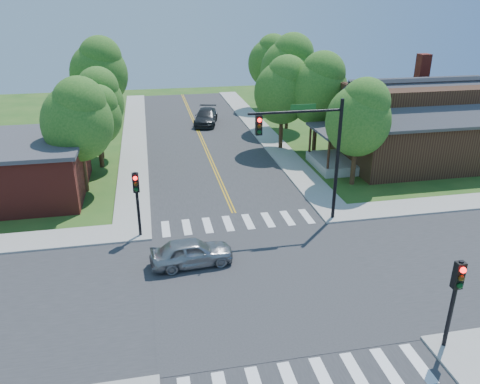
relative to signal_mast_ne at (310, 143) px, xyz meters
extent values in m
plane|color=#25541A|center=(-3.91, -5.59, -4.85)|extent=(100.00, 100.00, 0.00)
cube|color=#2D2D30|center=(-3.91, -5.59, -4.83)|extent=(10.00, 90.00, 0.04)
cube|color=#2D2D30|center=(-3.91, -5.59, -4.83)|extent=(90.00, 10.00, 0.04)
cube|color=#2D2D30|center=(-3.91, -5.59, -4.85)|extent=(10.20, 10.20, 0.06)
cube|color=#9E9B93|center=(2.19, 19.41, -4.78)|extent=(2.20, 40.00, 0.14)
cube|color=#9E9B93|center=(-10.01, 19.41, -4.78)|extent=(2.20, 40.00, 0.14)
cube|color=white|center=(-8.11, 0.61, -4.80)|extent=(0.45, 2.00, 0.01)
cube|color=white|center=(-6.91, 0.61, -4.80)|extent=(0.45, 2.00, 0.01)
cube|color=white|center=(-5.71, 0.61, -4.80)|extent=(0.45, 2.00, 0.01)
cube|color=white|center=(-4.51, 0.61, -4.80)|extent=(0.45, 2.00, 0.01)
cube|color=white|center=(-3.31, 0.61, -4.80)|extent=(0.45, 2.00, 0.01)
cube|color=white|center=(-2.11, 0.61, -4.80)|extent=(0.45, 2.00, 0.01)
cube|color=white|center=(-0.91, 0.61, -4.80)|extent=(0.45, 2.00, 0.01)
cube|color=white|center=(0.29, 0.61, -4.80)|extent=(0.45, 2.00, 0.01)
cube|color=white|center=(-4.51, -11.79, -4.80)|extent=(0.45, 2.00, 0.01)
cube|color=white|center=(-3.31, -11.79, -4.80)|extent=(0.45, 2.00, 0.01)
cube|color=white|center=(-2.11, -11.79, -4.80)|extent=(0.45, 2.00, 0.01)
cube|color=white|center=(-0.91, -11.79, -4.80)|extent=(0.45, 2.00, 0.01)
cube|color=white|center=(0.29, -11.79, -4.80)|extent=(0.45, 2.00, 0.01)
cube|color=gold|center=(-4.01, 20.66, -4.80)|extent=(0.10, 37.50, 0.01)
cube|color=gold|center=(-3.81, 20.66, -4.80)|extent=(0.10, 37.50, 0.01)
cylinder|color=black|center=(1.69, 0.01, -1.25)|extent=(0.20, 0.20, 7.20)
cylinder|color=black|center=(-0.91, 0.01, 1.75)|extent=(5.20, 0.14, 0.14)
cube|color=#19591E|center=(-0.51, -0.04, 2.00)|extent=(1.40, 0.04, 0.30)
cube|color=black|center=(-2.91, 0.01, 1.12)|extent=(0.34, 0.28, 1.05)
sphere|color=#FF0C0C|center=(-2.91, -0.16, 1.44)|extent=(0.22, 0.22, 0.22)
sphere|color=#3F2605|center=(-2.91, -0.16, 1.12)|extent=(0.22, 0.22, 0.22)
sphere|color=#05330F|center=(-2.91, -0.16, 0.80)|extent=(0.22, 0.22, 0.22)
cylinder|color=black|center=(1.69, -11.19, -2.95)|extent=(0.16, 0.16, 3.80)
cube|color=black|center=(1.69, -11.19, -1.63)|extent=(0.34, 0.28, 1.05)
sphere|color=#FF0C0C|center=(1.69, -11.36, -1.31)|extent=(0.22, 0.22, 0.22)
sphere|color=#3F2605|center=(1.69, -11.36, -1.63)|extent=(0.22, 0.22, 0.22)
sphere|color=#05330F|center=(1.69, -11.36, -1.95)|extent=(0.22, 0.22, 0.22)
cylinder|color=black|center=(-9.51, 0.01, -2.95)|extent=(0.16, 0.16, 3.80)
cube|color=black|center=(-9.51, 0.01, -1.63)|extent=(0.34, 0.28, 1.05)
sphere|color=#FF0C0C|center=(-9.51, -0.16, -1.31)|extent=(0.22, 0.22, 0.22)
sphere|color=#3F2605|center=(-9.51, -0.16, -1.63)|extent=(0.22, 0.22, 0.22)
sphere|color=#05330F|center=(-9.51, -0.16, -1.95)|extent=(0.22, 0.22, 0.22)
cube|color=black|center=(11.29, 8.61, -2.85)|extent=(10.00, 8.00, 4.00)
cube|color=#9E9B93|center=(4.99, 8.61, -4.50)|extent=(2.60, 4.50, 0.70)
cylinder|color=black|center=(3.89, 6.61, -3.25)|extent=(0.18, 0.18, 2.50)
cylinder|color=black|center=(3.89, 10.61, -3.25)|extent=(0.18, 0.18, 2.50)
cube|color=#38383D|center=(4.99, 8.61, -1.90)|extent=(2.80, 4.80, 0.18)
cube|color=maroon|center=(13.79, 12.11, -1.30)|extent=(0.90, 0.90, 7.11)
cube|color=maroon|center=(-18.11, 7.61, -3.10)|extent=(10.00, 8.00, 3.50)
cylinder|color=#382314|center=(5.15, 5.08, -3.46)|extent=(0.34, 0.34, 2.78)
ellipsoid|color=#235C1B|center=(5.15, 5.08, -0.31)|extent=(4.39, 4.17, 4.83)
sphere|color=#235C1B|center=(5.45, 4.88, 1.00)|extent=(3.22, 3.22, 3.22)
cylinder|color=#382314|center=(5.03, 12.70, -3.30)|extent=(0.34, 0.34, 3.10)
ellipsoid|color=#235C1B|center=(5.03, 12.70, 0.21)|extent=(4.90, 4.66, 5.39)
sphere|color=#235C1B|center=(5.33, 12.50, 1.68)|extent=(3.59, 3.59, 3.59)
cylinder|color=#382314|center=(4.87, 20.34, -3.14)|extent=(0.34, 0.34, 3.42)
ellipsoid|color=#235C1B|center=(4.87, 20.34, 0.72)|extent=(5.39, 5.13, 5.93)
sphere|color=#235C1B|center=(5.17, 20.14, 2.34)|extent=(3.96, 3.96, 3.96)
cylinder|color=#382314|center=(5.42, 29.42, -3.28)|extent=(0.34, 0.34, 3.13)
ellipsoid|color=#235C1B|center=(5.42, 29.42, 0.26)|extent=(4.94, 4.70, 5.44)
sphere|color=#235C1B|center=(5.72, 29.22, 1.74)|extent=(3.63, 3.63, 3.63)
cylinder|color=#382314|center=(-13.09, 7.45, -3.41)|extent=(0.34, 0.34, 2.88)
ellipsoid|color=#235C1B|center=(-13.09, 7.45, -0.15)|extent=(4.55, 4.32, 5.01)
sphere|color=#235C1B|center=(-12.79, 7.25, 1.22)|extent=(3.34, 3.34, 3.34)
cylinder|color=#382314|center=(-12.54, 14.54, -3.48)|extent=(0.34, 0.34, 2.73)
ellipsoid|color=#235C1B|center=(-12.54, 14.54, -0.39)|extent=(4.31, 4.10, 4.75)
sphere|color=#235C1B|center=(-12.24, 14.34, 0.90)|extent=(3.16, 3.16, 3.16)
cylinder|color=#382314|center=(-12.79, 22.63, -3.18)|extent=(0.34, 0.34, 3.35)
ellipsoid|color=#235C1B|center=(-12.79, 22.63, 0.62)|extent=(5.29, 5.03, 5.82)
sphere|color=#235C1B|center=(-12.49, 22.43, 2.20)|extent=(3.88, 3.88, 3.88)
cylinder|color=#382314|center=(-12.65, 31.60, -3.74)|extent=(0.34, 0.34, 2.22)
ellipsoid|color=#235C1B|center=(-12.65, 31.60, -1.22)|extent=(3.51, 3.34, 3.86)
sphere|color=#235C1B|center=(-12.35, 31.40, -0.17)|extent=(2.58, 2.58, 2.58)
cylinder|color=#382314|center=(2.42, 13.90, -3.37)|extent=(0.34, 0.34, 2.96)
ellipsoid|color=#235C1B|center=(2.42, 13.90, -0.02)|extent=(4.67, 4.44, 5.14)
sphere|color=#235C1B|center=(2.72, 13.70, 1.38)|extent=(3.43, 3.43, 3.43)
cylinder|color=#382314|center=(-12.39, 12.22, -3.67)|extent=(0.34, 0.34, 2.37)
ellipsoid|color=#235C1B|center=(-12.39, 12.22, -0.98)|extent=(3.74, 3.56, 4.12)
sphere|color=#235C1B|center=(-12.09, 12.02, 0.14)|extent=(2.74, 2.74, 2.74)
imported|color=#9C9FA3|center=(-7.03, -3.45, -4.16)|extent=(2.25, 4.29, 1.38)
imported|color=#27292B|center=(-2.79, 23.43, -4.09)|extent=(4.45, 6.17, 1.52)
camera|label=1|loc=(-8.61, -23.41, 7.48)|focal=35.00mm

